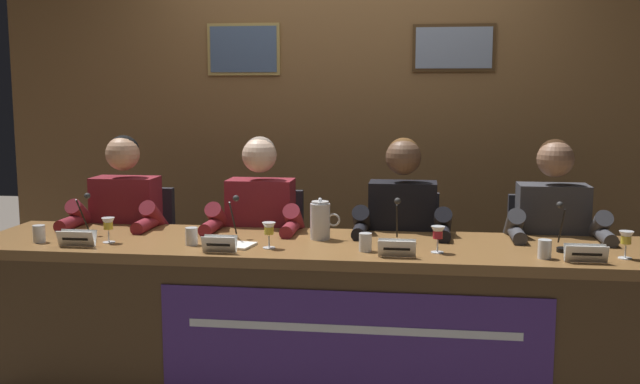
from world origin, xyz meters
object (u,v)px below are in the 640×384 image
panelist_center_left (258,232)px  water_cup_far_left (39,235)px  microphone_far_left (81,223)px  water_cup_center_left (192,237)px  microphone_center_left (232,226)px  microphone_far_right (562,234)px  conference_table (318,296)px  panelist_far_right (554,240)px  chair_center_right (402,277)px  chair_far_right (545,282)px  juice_glass_center_left (269,230)px  microphone_center_right (397,229)px  juice_glass_far_left (108,225)px  nameplate_center_left (219,244)px  chair_far_left (136,268)px  nameplate_far_left (77,238)px  water_cup_far_right (545,250)px  water_cup_center_right (365,243)px  water_pitcher_central (320,220)px  juice_glass_center_right (438,234)px  panelist_far_left (121,228)px  chair_center_left (266,273)px  nameplate_center_right (397,248)px  panelist_center_right (402,236)px  document_stack_center_left (231,245)px  nameplate_far_right (586,254)px  juice_glass_far_right (626,240)px

panelist_center_left → water_cup_far_left: bearing=-151.2°
microphone_far_left → water_cup_center_left: (0.61, -0.10, -0.04)m
microphone_center_left → microphone_far_right: (1.58, 0.00, 0.00)m
conference_table → panelist_far_right: size_ratio=2.76×
chair_center_right → chair_far_right: size_ratio=1.00×
juice_glass_center_left → microphone_center_right: microphone_center_right is taller
conference_table → water_cup_far_left: (-1.37, -0.07, 0.28)m
juice_glass_far_left → nameplate_center_left: size_ratio=0.79×
panelist_center_left → panelist_far_right: (1.56, 0.00, 0.00)m
water_cup_center_left → chair_far_left: bearing=129.3°
nameplate_far_left → water_cup_far_right: (2.17, 0.05, -0.00)m
chair_center_right → microphone_far_left: bearing=-159.6°
microphone_far_right → water_cup_center_right: bearing=-170.7°
water_pitcher_central → juice_glass_center_right: bearing=-22.0°
panelist_far_left → panelist_center_left: 0.78m
nameplate_far_left → water_cup_far_left: water_cup_far_left is taller
nameplate_far_left → chair_far_left: bearing=92.5°
chair_center_left → juice_glass_center_right: chair_center_left is taller
microphone_center_right → nameplate_center_left: bearing=-160.3°
juice_glass_center_right → microphone_far_right: bearing=13.4°
panelist_center_left → conference_table: bearing=-49.6°
microphone_center_left → panelist_far_right: bearing=13.0°
nameplate_center_right → microphone_far_right: size_ratio=0.78×
microphone_far_left → water_cup_center_right: 1.45m
chair_center_right → nameplate_center_right: size_ratio=5.41×
juice_glass_center_left → water_cup_center_right: bearing=-0.3°
juice_glass_center_left → chair_far_right: bearing=27.1°
panelist_center_left → water_cup_far_right: 1.53m
chair_center_right → panelist_center_right: (0.00, -0.20, 0.28)m
panelist_far_left → document_stack_center_left: size_ratio=5.29×
juice_glass_center_left → water_cup_far_right: 1.26m
nameplate_far_right → water_cup_far_right: bearing=161.6°
nameplate_far_right → document_stack_center_left: (-1.61, 0.12, -0.03)m
juice_glass_center_left → panelist_center_right: size_ratio=0.10×
juice_glass_center_right → microphone_center_right: 0.25m
chair_center_left → panelist_center_right: size_ratio=0.74×
water_cup_far_right → microphone_far_right: size_ratio=0.39×
juice_glass_center_left → juice_glass_center_right: same height
chair_center_left → nameplate_center_left: (-0.04, -0.84, 0.35)m
chair_far_right → microphone_far_right: bearing=-93.2°
chair_far_left → microphone_far_right: size_ratio=4.22×
chair_far_left → panelist_far_left: 0.34m
nameplate_far_right → microphone_center_right: bearing=162.5°
juice_glass_far_right → document_stack_center_left: juice_glass_far_right is taller
water_cup_center_left → water_cup_far_left: bearing=-176.8°
microphone_center_left → juice_glass_far_right: bearing=-4.3°
panelist_far_left → microphone_center_right: panelist_far_left is taller
water_cup_center_left → document_stack_center_left: size_ratio=0.36×
juice_glass_center_right → document_stack_center_left: (-0.98, 0.01, -0.08)m
microphone_far_left → nameplate_center_right: (1.60, -0.22, -0.03)m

